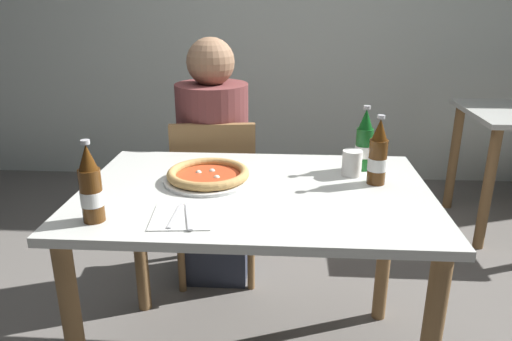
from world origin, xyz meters
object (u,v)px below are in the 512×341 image
chair_behind_table (215,192)px  paper_cup (352,163)px  napkin_with_cutlery (182,217)px  pizza_margherita_near (208,175)px  dining_table_main (255,219)px  beer_bottle_center (364,143)px  beer_bottle_left (91,188)px  diner_seated (214,169)px  beer_bottle_right (378,155)px

chair_behind_table → paper_cup: (0.58, -0.45, 0.32)m
napkin_with_cutlery → pizza_margherita_near: bearing=84.7°
dining_table_main → napkin_with_cutlery: (-0.20, -0.24, 0.12)m
paper_cup → beer_bottle_center: bearing=54.6°
pizza_margherita_near → napkin_with_cutlery: bearing=-95.3°
dining_table_main → paper_cup: size_ratio=12.63×
dining_table_main → beer_bottle_left: beer_bottle_left is taller
dining_table_main → napkin_with_cutlery: bearing=-129.8°
pizza_margherita_near → paper_cup: (0.52, 0.09, 0.03)m
pizza_margherita_near → beer_bottle_center: size_ratio=1.30×
chair_behind_table → beer_bottle_center: bearing=142.2°
chair_behind_table → dining_table_main: bearing=104.1°
pizza_margherita_near → beer_bottle_left: size_ratio=1.30×
chair_behind_table → pizza_margherita_near: bearing=89.6°
beer_bottle_left → beer_bottle_center: (0.85, 0.51, 0.00)m
dining_table_main → chair_behind_table: bearing=111.2°
beer_bottle_center → beer_bottle_left: bearing=-149.1°
diner_seated → beer_bottle_left: bearing=-102.7°
chair_behind_table → beer_bottle_left: bearing=69.0°
dining_table_main → chair_behind_table: chair_behind_table is taller
dining_table_main → diner_seated: size_ratio=0.99×
diner_seated → beer_bottle_right: bearing=-40.8°
beer_bottle_left → paper_cup: size_ratio=2.60×
pizza_margherita_near → napkin_with_cutlery: (-0.03, -0.31, -0.02)m
paper_cup → pizza_margherita_near: bearing=-170.0°
dining_table_main → beer_bottle_center: beer_bottle_center is taller
pizza_margherita_near → napkin_with_cutlery: size_ratio=1.64×
pizza_margherita_near → paper_cup: bearing=10.0°
dining_table_main → beer_bottle_left: 0.58m
beer_bottle_center → beer_bottle_right: 0.15m
beer_bottle_right → diner_seated: bearing=139.2°
beer_bottle_right → napkin_with_cutlery: 0.71m
dining_table_main → beer_bottle_center: size_ratio=4.86×
dining_table_main → beer_bottle_right: beer_bottle_right is taller
paper_cup → chair_behind_table: bearing=142.4°
dining_table_main → beer_bottle_left: size_ratio=4.86×
dining_table_main → paper_cup: bearing=24.9°
dining_table_main → diner_seated: 0.71m
beer_bottle_left → beer_bottle_center: same height
beer_bottle_left → beer_bottle_center: size_ratio=1.00×
chair_behind_table → beer_bottle_left: 0.99m
beer_bottle_center → napkin_with_cutlery: (-0.60, -0.48, -0.10)m
dining_table_main → beer_bottle_left: bearing=-148.7°
beer_bottle_right → napkin_with_cutlery: beer_bottle_right is taller
pizza_margherita_near → beer_bottle_right: bearing=1.3°
diner_seated → chair_behind_table: bearing=-80.1°
dining_table_main → paper_cup: 0.42m
pizza_margherita_near → beer_bottle_right: beer_bottle_right is taller
beer_bottle_left → beer_bottle_right: bearing=22.3°
beer_bottle_left → chair_behind_table: bearing=76.1°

